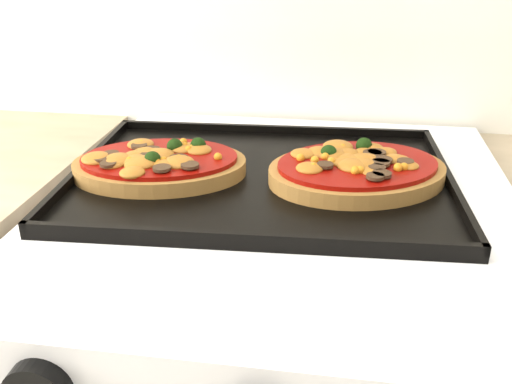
# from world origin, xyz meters

# --- Properties ---
(baking_tray) EXTENTS (0.51, 0.39, 0.02)m
(baking_tray) POSITION_xyz_m (-0.01, 1.71, 0.92)
(baking_tray) COLOR black
(baking_tray) RESTS_ON stove
(pizza_left) EXTENTS (0.25, 0.20, 0.03)m
(pizza_left) POSITION_xyz_m (-0.14, 1.70, 0.94)
(pizza_left) COLOR olive
(pizza_left) RESTS_ON baking_tray
(pizza_right) EXTENTS (0.28, 0.24, 0.03)m
(pizza_right) POSITION_xyz_m (0.12, 1.72, 0.94)
(pizza_right) COLOR olive
(pizza_right) RESTS_ON baking_tray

